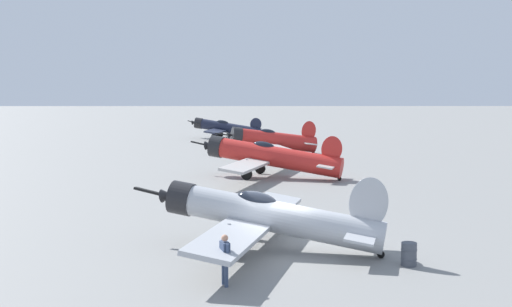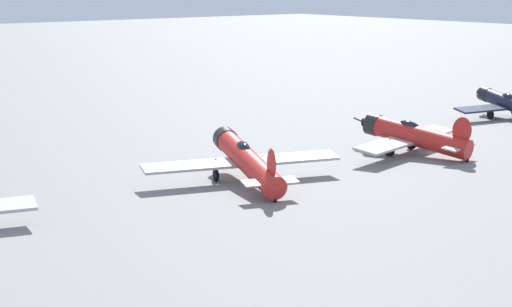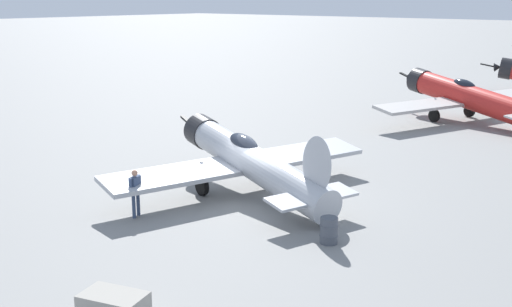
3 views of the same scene
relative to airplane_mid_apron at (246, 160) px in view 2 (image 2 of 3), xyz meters
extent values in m
cylinder|color=red|center=(-0.49, 0.16, -0.04)|extent=(9.78, 4.46, 2.76)
cylinder|color=#232326|center=(3.92, -1.28, 0.59)|extent=(1.55, 1.87, 1.71)
cone|color=#232326|center=(4.54, -1.48, 0.68)|extent=(0.81, 0.83, 0.74)
cube|color=black|center=(4.68, -1.53, 0.68)|extent=(2.64, 1.84, 0.50)
ellipsoid|color=black|center=(0.43, -0.14, 0.73)|extent=(1.92, 1.27, 0.90)
cube|color=#BCB7B2|center=(0.61, -0.20, -0.29)|extent=(5.75, 13.19, 0.40)
ellipsoid|color=red|center=(-4.37, 1.43, 0.66)|extent=(1.69, 0.65, 2.06)
cube|color=#BCB7B2|center=(-4.18, 1.36, -0.47)|extent=(2.10, 3.57, 0.25)
cylinder|color=#999BA0|center=(1.67, 1.18, -0.62)|extent=(0.14, 0.14, 1.11)
cylinder|color=black|center=(1.67, 1.18, -1.17)|extent=(0.82, 0.44, 0.80)
cylinder|color=#999BA0|center=(0.65, -1.94, -0.62)|extent=(0.14, 0.14, 1.11)
cylinder|color=black|center=(0.65, -1.94, -1.17)|extent=(0.82, 0.44, 0.80)
cylinder|color=black|center=(-4.92, 1.61, -1.43)|extent=(0.30, 0.18, 0.28)
cylinder|color=red|center=(-1.05, -15.52, -0.14)|extent=(8.48, 3.41, 2.61)
cylinder|color=#232326|center=(2.76, -14.64, 0.37)|extent=(1.46, 1.90, 1.79)
cone|color=#232326|center=(3.39, -14.49, 0.45)|extent=(0.78, 0.83, 0.77)
cube|color=black|center=(3.54, -14.45, 0.45)|extent=(2.69, 0.53, 0.43)
ellipsoid|color=black|center=(-0.25, -15.33, 0.63)|extent=(1.90, 1.14, 0.89)
cube|color=#BCB7B2|center=(-0.09, -15.30, -0.44)|extent=(4.67, 12.34, 0.43)
ellipsoid|color=red|center=(-4.41, -16.30, 0.71)|extent=(1.72, 0.51, 2.16)
cube|color=#BCB7B2|center=(-4.21, -16.25, -0.47)|extent=(1.84, 3.56, 0.24)
cylinder|color=#999BA0|center=(0.01, -13.55, -0.70)|extent=(0.14, 0.14, 0.95)
cylinder|color=black|center=(0.01, -13.55, -1.17)|extent=(0.82, 0.38, 0.80)
cylinder|color=#999BA0|center=(0.77, -16.82, -0.70)|extent=(0.14, 0.14, 0.95)
cylinder|color=black|center=(0.77, -16.82, -1.17)|extent=(0.82, 0.38, 0.80)
cylinder|color=black|center=(-4.89, -16.41, -1.43)|extent=(0.30, 0.16, 0.28)
cylinder|color=#232326|center=(8.22, -35.89, 0.38)|extent=(1.35, 1.59, 1.53)
cone|color=#232326|center=(8.86, -36.01, 0.48)|extent=(0.73, 0.70, 0.66)
cube|color=black|center=(9.01, -36.04, 0.48)|extent=(1.64, 2.59, 0.41)
ellipsoid|color=black|center=(5.07, -35.28, 0.45)|extent=(1.89, 1.08, 0.93)
cube|color=#282D42|center=(5.24, -35.31, -0.44)|extent=(3.82, 11.73, 0.42)
cylinder|color=#999BA0|center=(6.03, -33.88, -0.70)|extent=(0.14, 0.14, 0.94)
cylinder|color=black|center=(6.03, -33.88, -1.17)|extent=(0.82, 0.35, 0.80)
camera|label=1|loc=(1.37, 44.50, 4.97)|focal=42.96mm
camera|label=2|loc=(-42.22, 32.40, 11.46)|focal=59.19mm
camera|label=3|loc=(-14.92, 38.73, 6.10)|focal=44.94mm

